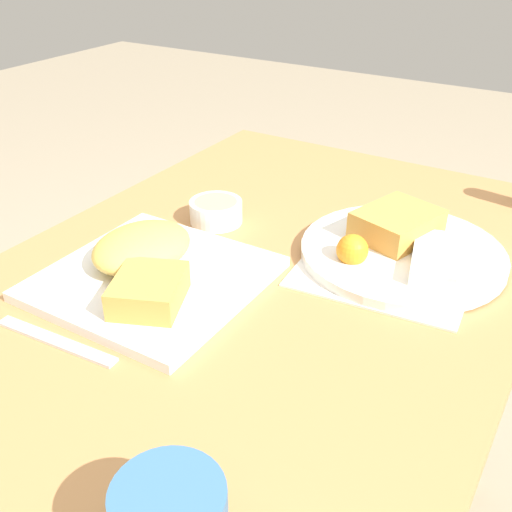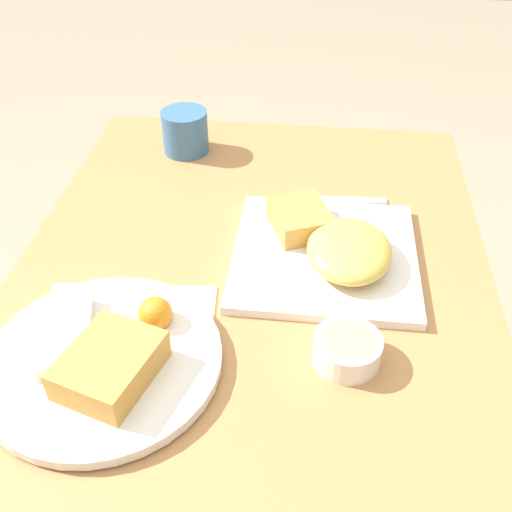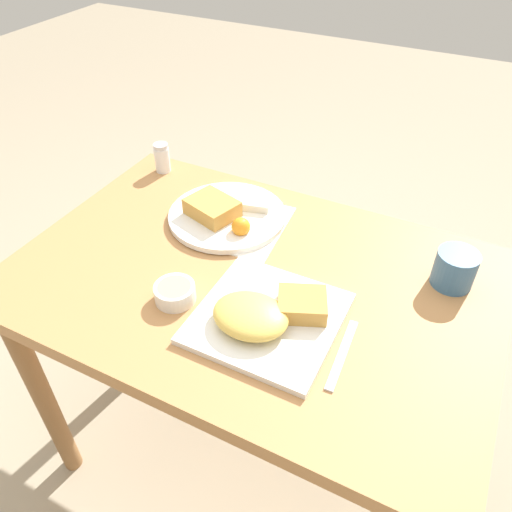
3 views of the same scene
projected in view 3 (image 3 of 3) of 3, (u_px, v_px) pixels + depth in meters
ground_plane at (253, 446)px, 1.52m from camera, size 8.00×8.00×0.00m
dining_table at (252, 305)px, 1.13m from camera, size 1.03×0.69×0.71m
menu_card at (241, 225)px, 1.20m from camera, size 0.22×0.25×0.00m
plate_square_near at (266, 315)px, 0.95m from camera, size 0.27×0.27×0.06m
plate_oval_far at (226, 213)px, 1.21m from camera, size 0.29×0.29×0.05m
sauce_ramekin at (175, 293)px, 1.00m from camera, size 0.08×0.08×0.04m
salt_shaker at (162, 159)px, 1.38m from camera, size 0.04×0.04×0.08m
butter_knife at (342, 354)px, 0.90m from camera, size 0.03×0.17×0.00m
coffee_mug at (455, 269)px, 1.02m from camera, size 0.08×0.08×0.08m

